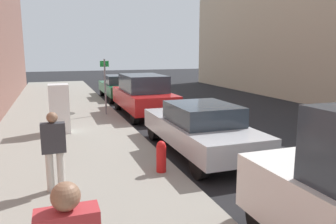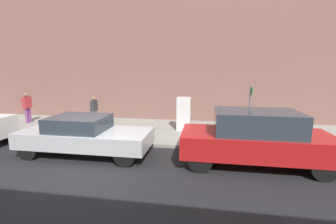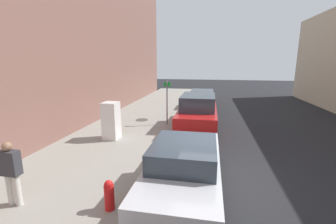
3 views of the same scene
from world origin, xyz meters
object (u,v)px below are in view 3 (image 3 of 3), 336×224
at_px(pedestrian_standing_near, 11,170).
at_px(parked_sedan_silver, 185,165).
at_px(parked_suv_red, 198,111).
at_px(parked_sedan_green, 202,99).
at_px(discarded_refrigerator, 111,121).
at_px(fire_hydrant, 109,195).
at_px(street_sign_post, 167,100).

relative_size(pedestrian_standing_near, parked_sedan_silver, 0.33).
distance_m(parked_sedan_silver, parked_suv_red, 5.82).
bearing_deg(parked_sedan_silver, parked_sedan_green, 90.00).
bearing_deg(pedestrian_standing_near, parked_suv_red, -88.85).
bearing_deg(parked_suv_red, parked_sedan_silver, -90.00).
relative_size(parked_sedan_silver, parked_suv_red, 1.01).
xyz_separation_m(discarded_refrigerator, pedestrian_standing_near, (-0.20, -4.78, 0.07)).
distance_m(pedestrian_standing_near, parked_sedan_silver, 4.05).
xyz_separation_m(discarded_refrigerator, parked_suv_red, (3.53, 2.58, -0.01)).
bearing_deg(fire_hydrant, parked_sedan_green, 83.02).
relative_size(discarded_refrigerator, fire_hydrant, 2.25).
bearing_deg(fire_hydrant, parked_suv_red, 77.90).
relative_size(street_sign_post, parked_suv_red, 0.51).
xyz_separation_m(parked_sedan_silver, parked_suv_red, (-0.00, 5.82, 0.19)).
bearing_deg(pedestrian_standing_near, discarded_refrigerator, -64.37).
bearing_deg(street_sign_post, discarded_refrigerator, -125.64).
xyz_separation_m(parked_sedan_silver, parked_sedan_green, (-0.00, 11.16, -0.00)).
bearing_deg(parked_sedan_silver, discarded_refrigerator, 137.49).
height_order(parked_suv_red, parked_sedan_green, parked_suv_red).
bearing_deg(fire_hydrant, discarded_refrigerator, 113.89).
distance_m(street_sign_post, parked_suv_red, 1.70).
height_order(parked_sedan_silver, parked_suv_red, parked_suv_red).
bearing_deg(parked_sedan_silver, parked_suv_red, 90.00).
bearing_deg(parked_sedan_green, pedestrian_standing_near, -106.39).
bearing_deg(parked_sedan_green, discarded_refrigerator, -114.03).
relative_size(discarded_refrigerator, parked_suv_red, 0.35).
height_order(discarded_refrigerator, parked_sedan_green, discarded_refrigerator).
height_order(pedestrian_standing_near, parked_sedan_green, pedestrian_standing_near).
bearing_deg(discarded_refrigerator, street_sign_post, 54.36).
bearing_deg(parked_sedan_silver, fire_hydrant, -139.64).
bearing_deg(discarded_refrigerator, parked_suv_red, 36.11).
relative_size(fire_hydrant, parked_sedan_green, 0.15).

